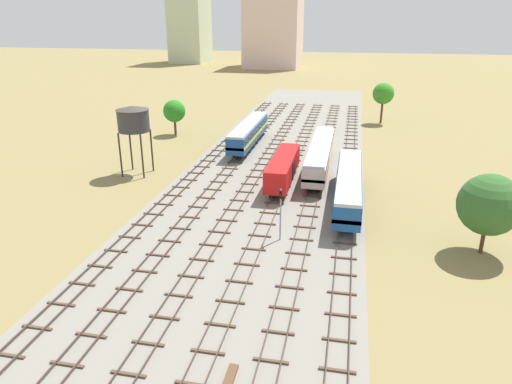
# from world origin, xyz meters

# --- Properties ---
(ground_plane) EXTENTS (480.00, 480.00, 0.00)m
(ground_plane) POSITION_xyz_m (0.00, 56.00, 0.00)
(ground_plane) COLOR olive
(ballast_bed) EXTENTS (25.59, 176.00, 0.01)m
(ballast_bed) POSITION_xyz_m (0.00, 56.00, 0.00)
(ballast_bed) COLOR gray
(ballast_bed) RESTS_ON ground
(track_far_left) EXTENTS (2.40, 126.00, 0.29)m
(track_far_left) POSITION_xyz_m (-10.80, 57.00, 0.14)
(track_far_left) COLOR #47382D
(track_far_left) RESTS_ON ground
(track_left) EXTENTS (2.40, 126.00, 0.29)m
(track_left) POSITION_xyz_m (-6.48, 57.00, 0.14)
(track_left) COLOR #47382D
(track_left) RESTS_ON ground
(track_centre_left) EXTENTS (2.40, 126.00, 0.29)m
(track_centre_left) POSITION_xyz_m (-2.16, 57.00, 0.14)
(track_centre_left) COLOR #47382D
(track_centre_left) RESTS_ON ground
(track_centre) EXTENTS (2.40, 126.00, 0.29)m
(track_centre) POSITION_xyz_m (2.16, 57.00, 0.14)
(track_centre) COLOR #47382D
(track_centre) RESTS_ON ground
(track_centre_right) EXTENTS (2.40, 126.00, 0.29)m
(track_centre_right) POSITION_xyz_m (6.48, 57.00, 0.14)
(track_centre_right) COLOR #47382D
(track_centre_right) RESTS_ON ground
(track_right) EXTENTS (2.40, 126.00, 0.29)m
(track_right) POSITION_xyz_m (10.80, 57.00, 0.14)
(track_right) COLOR #47382D
(track_right) RESTS_ON ground
(diesel_railcar_right_nearest) EXTENTS (2.96, 20.50, 3.80)m
(diesel_railcar_right_nearest) POSITION_xyz_m (10.80, 53.90, 2.60)
(diesel_railcar_right_nearest) COLOR #194C8C
(diesel_railcar_right_nearest) RESTS_ON ground
(freight_boxcar_centre_near) EXTENTS (2.87, 14.00, 3.60)m
(freight_boxcar_centre_near) POSITION_xyz_m (2.17, 59.36, 2.45)
(freight_boxcar_centre_near) COLOR red
(freight_boxcar_centre_near) RESTS_ON ground
(passenger_coach_centre_right_mid) EXTENTS (2.96, 22.00, 3.80)m
(passenger_coach_centre_right_mid) POSITION_xyz_m (6.48, 66.35, 2.61)
(passenger_coach_centre_right_mid) COLOR beige
(passenger_coach_centre_right_mid) RESTS_ON ground
(diesel_railcar_left_midfar) EXTENTS (2.96, 20.50, 3.80)m
(diesel_railcar_left_midfar) POSITION_xyz_m (-6.48, 77.40, 2.60)
(diesel_railcar_left_midfar) COLOR #194C8C
(diesel_railcar_left_midfar) RESTS_ON ground
(water_tower) EXTENTS (4.55, 4.55, 9.72)m
(water_tower) POSITION_xyz_m (-18.84, 59.78, 7.89)
(water_tower) COLOR #2D2826
(water_tower) RESTS_ON ground
(signal_post_nearest) EXTENTS (0.28, 0.47, 5.46)m
(signal_post_nearest) POSITION_xyz_m (4.32, 43.14, 3.46)
(signal_post_nearest) COLOR gray
(signal_post_nearest) RESTS_ON ground
(lineside_tree_0) EXTENTS (4.35, 4.35, 8.36)m
(lineside_tree_0) POSITION_xyz_m (16.69, 100.87, 6.14)
(lineside_tree_0) COLOR #4C331E
(lineside_tree_0) RESTS_ON ground
(lineside_tree_1) EXTENTS (5.76, 5.76, 7.87)m
(lineside_tree_1) POSITION_xyz_m (23.57, 44.31, 4.98)
(lineside_tree_1) COLOR #4C331E
(lineside_tree_1) RESTS_ON ground
(lineside_tree_3) EXTENTS (4.13, 4.13, 6.58)m
(lineside_tree_3) POSITION_xyz_m (-21.88, 82.69, 4.49)
(lineside_tree_3) COLOR #4C331E
(lineside_tree_3) RESTS_ON ground
(skyline_tower_0) EXTENTS (15.44, 19.89, 41.98)m
(skyline_tower_0) POSITION_xyz_m (-66.17, 220.20, 20.99)
(skyline_tower_0) COLOR beige
(skyline_tower_0) RESTS_ON ground
(skyline_tower_1) EXTENTS (22.57, 24.45, 29.87)m
(skyline_tower_1) POSITION_xyz_m (-24.11, 206.38, 14.94)
(skyline_tower_1) COLOR beige
(skyline_tower_1) RESTS_ON ground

